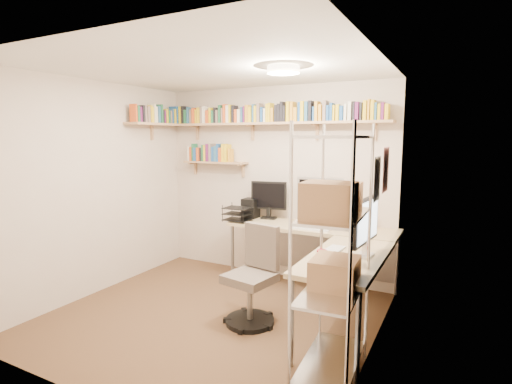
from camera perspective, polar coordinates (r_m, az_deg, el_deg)
ground at (r=4.37m, az=-6.35°, el=-17.24°), size 3.20×3.20×0.00m
room_shell at (r=3.97m, az=-6.62°, el=3.46°), size 3.24×3.04×2.52m
wall_shelves at (r=5.29m, az=-2.63°, el=9.75°), size 3.12×1.09×0.80m
corner_desk at (r=4.62m, az=7.44°, el=-5.62°), size 2.11×2.05×1.36m
office_chair at (r=4.08m, az=-0.38°, el=-12.76°), size 0.52×0.53×0.98m
wire_rack at (r=2.98m, az=11.11°, el=-5.95°), size 0.47×0.87×1.95m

